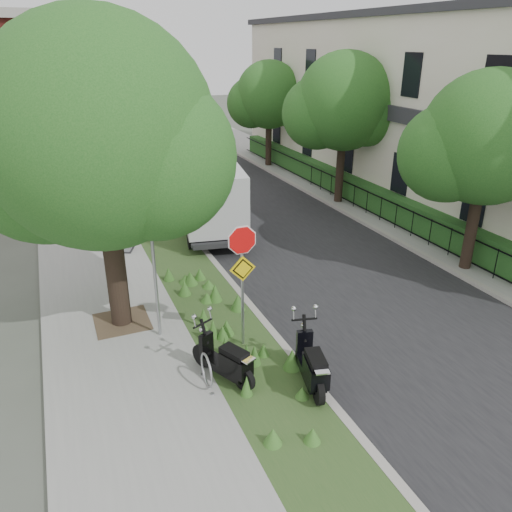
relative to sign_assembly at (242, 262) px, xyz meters
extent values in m
plane|color=#4C5147|center=(1.40, -0.58, -2.33)|extent=(120.00, 120.00, 0.00)
cube|color=gray|center=(-2.85, 9.42, -2.27)|extent=(3.50, 60.00, 0.12)
cube|color=#2E4E21|center=(-0.10, 9.42, -2.27)|extent=(2.00, 60.00, 0.12)
cube|color=#9E9991|center=(0.90, 9.42, -2.26)|extent=(0.20, 60.00, 0.13)
cube|color=black|center=(4.40, 9.42, -2.32)|extent=(7.00, 60.00, 0.01)
cube|color=#9E9991|center=(7.90, 9.42, -2.26)|extent=(0.20, 60.00, 0.13)
cube|color=gray|center=(9.60, 9.42, -2.27)|extent=(3.20, 60.00, 0.12)
cylinder|color=black|center=(-2.60, 2.22, 0.03)|extent=(0.52, 0.52, 4.48)
sphere|color=#1C531B|center=(-2.60, 2.22, 2.75)|extent=(5.40, 5.40, 5.40)
sphere|color=#1C531B|center=(-3.81, 3.03, 2.08)|extent=(4.05, 4.05, 4.05)
sphere|color=#1C531B|center=(-1.52, 1.54, 2.21)|extent=(3.78, 3.78, 3.78)
cube|color=#473828|center=(-2.60, 2.22, -2.20)|extent=(1.40, 1.40, 0.01)
cylinder|color=#A5A8AD|center=(-1.80, 1.22, -0.21)|extent=(0.08, 0.08, 4.00)
torus|color=#A5A8AD|center=(-1.30, -1.18, -1.83)|extent=(0.05, 0.77, 0.77)
cube|color=#A5A8AD|center=(-1.30, -1.54, -2.19)|extent=(0.06, 0.06, 0.04)
cube|color=#A5A8AD|center=(-1.30, -0.82, -2.19)|extent=(0.06, 0.06, 0.04)
cylinder|color=#A5A8AD|center=(0.00, 0.02, -0.71)|extent=(0.07, 0.07, 3.00)
cylinder|color=red|center=(0.00, -0.01, 0.54)|extent=(0.86, 0.03, 0.86)
cylinder|color=white|center=(0.00, 0.00, 0.54)|extent=(0.94, 0.02, 0.94)
cube|color=yellow|center=(0.00, -0.01, -0.16)|extent=(0.64, 0.03, 0.64)
cube|color=black|center=(8.60, 9.42, -1.26)|extent=(0.04, 24.00, 0.04)
cube|color=black|center=(8.60, 9.42, -2.06)|extent=(0.04, 24.00, 0.04)
cylinder|color=black|center=(8.60, 9.42, -1.71)|extent=(0.03, 0.03, 1.00)
cube|color=#184519|center=(9.30, 9.42, -1.66)|extent=(1.00, 24.00, 1.10)
cube|color=beige|center=(12.90, 9.42, 1.67)|extent=(7.00, 26.00, 8.00)
cube|color=#2D2D33|center=(12.90, 9.42, 5.72)|extent=(7.40, 26.40, 0.30)
cube|color=#2D2D33|center=(9.35, 9.42, 1.97)|extent=(0.25, 26.00, 0.60)
cylinder|color=black|center=(8.40, 1.42, -0.30)|extent=(0.36, 0.36, 3.81)
sphere|color=#1C531B|center=(8.40, 1.42, 2.01)|extent=(4.00, 4.00, 4.00)
sphere|color=#1C531B|center=(7.50, 2.02, 1.51)|extent=(3.00, 3.00, 3.00)
cylinder|color=black|center=(8.40, 9.42, -0.19)|extent=(0.36, 0.36, 4.03)
sphere|color=#1C531B|center=(8.40, 9.42, 2.26)|extent=(4.20, 4.20, 4.20)
sphere|color=#1C531B|center=(7.46, 10.05, 1.73)|extent=(3.15, 3.15, 3.15)
sphere|color=#1C531B|center=(9.24, 8.89, 1.84)|extent=(2.94, 2.94, 2.94)
cylinder|color=black|center=(8.40, 17.42, -0.39)|extent=(0.36, 0.36, 3.64)
sphere|color=#1C531B|center=(8.40, 17.42, 1.82)|extent=(3.80, 3.80, 3.80)
sphere|color=#1C531B|center=(7.54, 17.99, 1.35)|extent=(2.85, 2.85, 2.85)
sphere|color=#1C531B|center=(9.16, 16.94, 1.44)|extent=(2.66, 2.66, 2.66)
cylinder|color=black|center=(-1.18, -0.47, -1.93)|extent=(0.35, 0.55, 0.55)
cylinder|color=black|center=(-0.62, -1.65, -1.93)|extent=(0.35, 0.55, 0.55)
cube|color=black|center=(-0.88, -1.10, -1.91)|extent=(0.84, 1.25, 0.19)
cube|color=black|center=(-0.72, -1.44, -1.66)|extent=(0.64, 0.78, 0.42)
cube|color=black|center=(-0.74, -1.39, -1.38)|extent=(0.56, 0.71, 0.13)
cylinder|color=black|center=(0.96, -1.27, -1.92)|extent=(0.27, 0.60, 0.58)
cylinder|color=black|center=(0.64, -2.62, -1.92)|extent=(0.27, 0.60, 0.58)
cube|color=black|center=(0.79, -2.00, -1.89)|extent=(0.67, 1.34, 0.20)
cube|color=black|center=(0.70, -2.38, -1.62)|extent=(0.56, 0.80, 0.45)
cube|color=black|center=(0.71, -2.32, -1.33)|extent=(0.48, 0.73, 0.13)
cube|color=#262628|center=(1.74, 7.90, -1.83)|extent=(2.84, 5.41, 0.17)
cube|color=#B7BABC|center=(2.10, 9.85, -1.01)|extent=(2.20, 1.69, 1.55)
cube|color=silver|center=(1.64, 7.37, -0.62)|extent=(2.76, 4.01, 2.13)
cube|color=#262628|center=(-1.91, 7.27, -2.19)|extent=(1.11, 0.94, 0.04)
cube|color=gray|center=(-1.91, 7.27, -1.58)|extent=(0.97, 0.80, 1.26)
camera|label=1|loc=(-3.72, -9.75, 4.67)|focal=35.00mm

